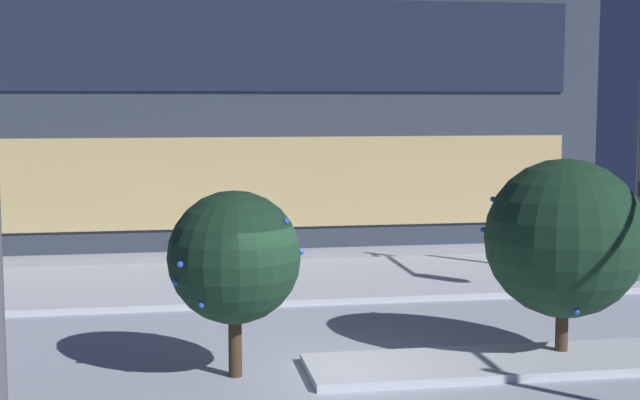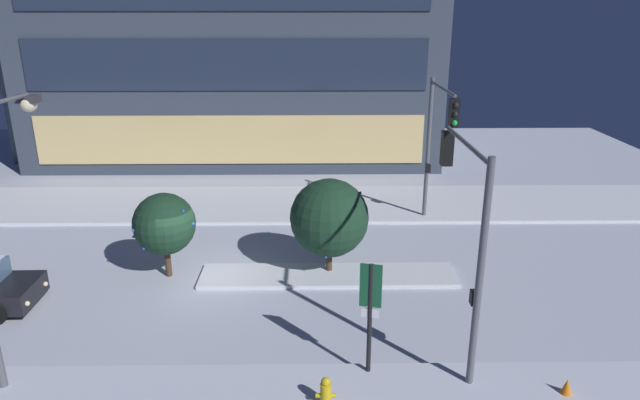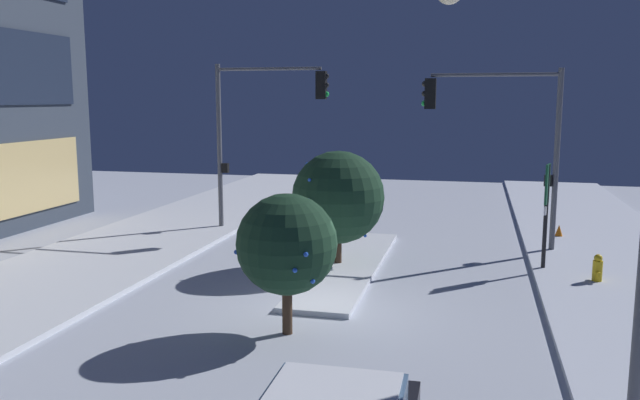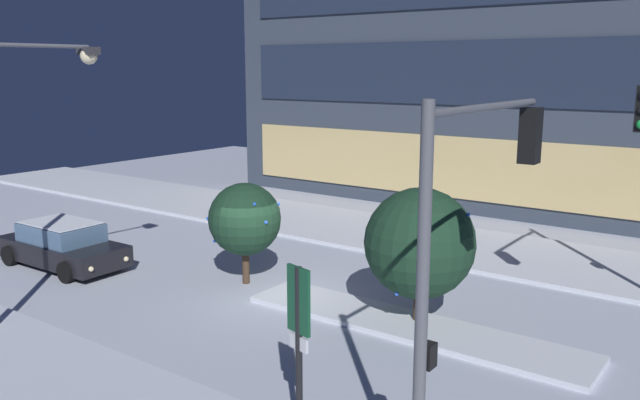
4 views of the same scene
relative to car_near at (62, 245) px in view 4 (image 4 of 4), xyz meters
name	(u,v)px [view 4 (image 4 of 4)]	position (x,y,z in m)	size (l,w,h in m)	color
ground	(270,294)	(7.20, 1.92, -0.71)	(52.00, 52.00, 0.00)	silver
curb_strip_far	(403,236)	(7.20, 9.73, -0.64)	(52.00, 5.20, 0.14)	silver
median_strip	(409,326)	(11.65, 2.02, -0.64)	(9.00, 1.80, 0.14)	silver
car_near	(62,245)	(0.00, 0.00, 0.00)	(4.82, 2.17, 1.49)	black
traffic_light_corner_near_right	(475,218)	(15.04, -2.41, 3.40)	(0.32, 4.43, 5.98)	#565960
street_lamp_arched	(18,139)	(3.49, -3.13, 3.96)	(0.66, 3.31, 7.06)	#565960
parking_info_sign	(299,332)	(12.54, -3.61, 1.32)	(0.55, 0.19, 3.17)	black
decorated_tree_median	(420,243)	(11.69, 2.34, 1.41)	(2.76, 2.82, 3.51)	#473323
decorated_tree_left_of_median	(245,219)	(5.98, 2.24, 1.26)	(2.19, 2.18, 3.06)	#473323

